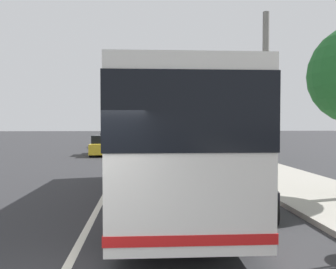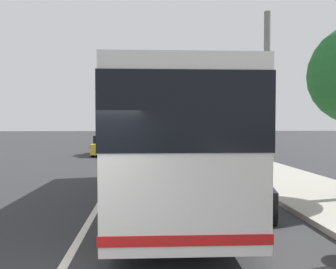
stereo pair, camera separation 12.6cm
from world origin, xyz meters
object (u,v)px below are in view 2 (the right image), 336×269
Objects in this scene: car_side_street at (152,140)px; roadside_tree_far_block at (221,94)px; car_behind_bus at (106,146)px; utility_pole at (267,92)px; motorcycle_by_tree at (270,199)px; car_far_distant at (112,140)px; coach_bus at (169,135)px; car_oncoming at (153,136)px.

roadside_tree_far_block is (-12.23, -4.37, 3.61)m from car_side_street.
car_behind_bus is 0.57× the size of utility_pole.
car_far_distant reaches higher than motorcycle_by_tree.
coach_bus is at bearing 160.74° from roadside_tree_far_block.
utility_pole is at bearing -173.98° from car_oncoming.
car_side_street is (26.41, 2.42, 0.26)m from motorcycle_by_tree.
utility_pole reaches higher than car_far_distant.
motorcycle_by_tree is at bearing 160.53° from utility_pole.
utility_pole is (-5.95, -0.96, -0.41)m from roadside_tree_far_block.
car_far_distant is at bearing 27.21° from utility_pole.
car_oncoming is 0.57× the size of utility_pole.
car_behind_bus reaches higher than car_far_distant.
car_oncoming is 11.93m from car_side_street.
car_far_distant is at bearing 93.90° from car_side_street.
utility_pole is at bearing 41.84° from car_behind_bus.
car_side_street is 19.22m from utility_pole.
utility_pole is (-30.11, -4.91, 3.19)m from car_oncoming.
car_far_distant is 0.75× the size of roadside_tree_far_block.
car_behind_bus is 9.29m from roadside_tree_far_block.
car_oncoming is 0.94× the size of car_side_street.
roadside_tree_far_block is at bearing -157.40° from car_side_street.
car_far_distant is at bearing 34.46° from roadside_tree_far_block.
motorcycle_by_tree is at bearing 17.52° from car_far_distant.
car_side_street is (-11.93, 0.42, -0.01)m from car_oncoming.
coach_bus reaches higher than car_oncoming.
car_oncoming is 0.99× the size of car_behind_bus.
car_side_street is at bearing 18.09° from motorcycle_by_tree.
car_side_street is 13.48m from roadside_tree_far_block.
roadside_tree_far_block reaches higher than car_side_street.
motorcycle_by_tree is 0.43× the size of car_side_street.
car_side_street is at bearing 19.64° from roadside_tree_far_block.
motorcycle_by_tree is 0.45× the size of car_behind_bus.
motorcycle_by_tree is 0.43× the size of car_far_distant.
utility_pole is at bearing 31.07° from car_far_distant.
car_side_street is 0.75× the size of roadside_tree_far_block.
car_behind_bus is 13.14m from utility_pole.
car_oncoming is (38.34, 2.00, 0.27)m from motorcycle_by_tree.
car_far_distant is (-11.99, 4.41, -0.05)m from car_oncoming.
utility_pole reaches higher than roadside_tree_far_block.
car_behind_bus is 0.96× the size of car_side_street.
utility_pole is at bearing -6.62° from motorcycle_by_tree.
car_oncoming reaches higher than motorcycle_by_tree.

